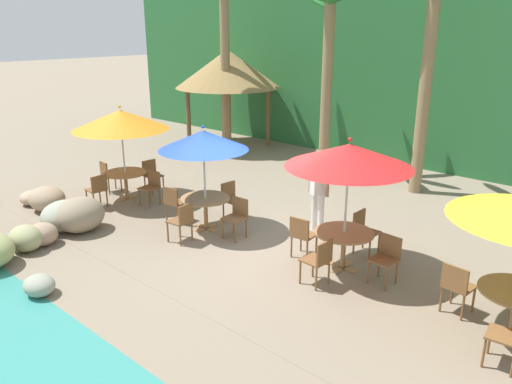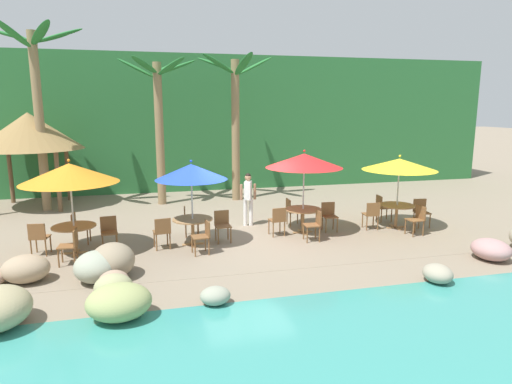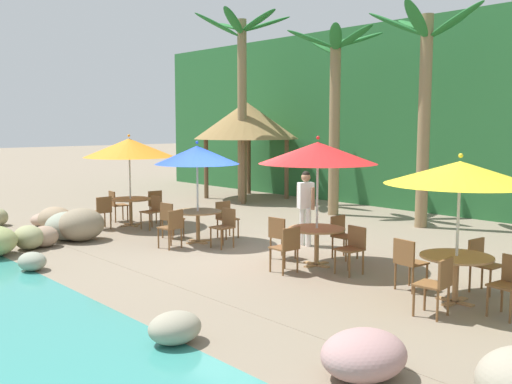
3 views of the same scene
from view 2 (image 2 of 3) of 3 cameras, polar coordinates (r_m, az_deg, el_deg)
ground_plane at (r=12.78m, az=-1.32°, el=-6.12°), size 120.00×120.00×0.00m
terrace_deck at (r=12.78m, az=-1.32°, el=-6.10°), size 18.00×5.20×0.01m
foliage_backdrop at (r=21.11m, az=-6.78°, el=8.84°), size 28.00×2.40×6.00m
rock_seawall at (r=9.57m, az=-5.55°, el=-10.16°), size 16.14×3.17×0.78m
umbrella_orange at (r=12.06m, az=-22.89°, el=2.25°), size 2.41×2.41×2.47m
dining_table_orange at (r=12.35m, az=-22.38°, el=-4.61°), size 1.10×1.10×0.74m
chair_orange_seaward at (r=12.46m, az=-18.42°, el=-4.69°), size 0.47×0.47×0.87m
chair_orange_inland at (r=13.20m, az=-21.95°, el=-4.07°), size 0.46×0.45×0.87m
chair_orange_left at (r=12.56m, az=-26.20°, el=-5.15°), size 0.47×0.48×0.87m
chair_orange_right at (r=11.56m, az=-22.71°, el=-6.20°), size 0.45×0.44×0.87m
umbrella_blue at (r=11.98m, az=-8.35°, el=2.59°), size 1.94×1.94×2.36m
dining_table_blue at (r=12.26m, az=-8.17°, el=-3.99°), size 1.10×1.10×0.74m
chair_blue_seaward at (r=12.51m, az=-4.35°, el=-4.08°), size 0.44×0.44×0.87m
chair_blue_inland at (r=13.11m, az=-8.68°, el=-3.48°), size 0.46×0.45×0.87m
chair_blue_left at (r=12.03m, az=-11.98°, el=-4.91°), size 0.48×0.48×0.87m
chair_blue_right at (r=11.51m, az=-6.77°, el=-5.47°), size 0.47×0.47×0.87m
umbrella_red at (r=13.07m, az=6.22°, el=4.04°), size 2.28×2.28×2.52m
dining_table_red at (r=13.35m, az=6.08°, el=-2.69°), size 1.10×1.10×0.74m
chair_red_seaward at (r=13.72m, az=9.39°, el=-2.85°), size 0.45×0.46×0.87m
chair_red_inland at (r=14.13m, az=4.59°, el=-2.33°), size 0.43×0.43×0.87m
chair_red_left at (r=12.97m, az=2.83°, el=-3.52°), size 0.46×0.46×0.87m
chair_red_right at (r=12.62m, az=7.58°, el=-4.01°), size 0.45×0.44×0.87m
umbrella_yellow at (r=14.26m, az=18.00°, el=3.40°), size 2.26×2.26×2.30m
dining_table_yellow at (r=14.50m, az=17.67°, el=-2.07°), size 1.10×1.10×0.74m
chair_yellow_seaward at (r=14.96m, az=20.48°, el=-2.25°), size 0.47×0.48×0.87m
chair_yellow_inland at (r=15.22m, az=15.91°, el=-1.76°), size 0.46×0.45×0.87m
chair_yellow_left at (r=14.10m, az=14.68°, el=-2.69°), size 0.46×0.47×0.87m
chair_yellow_right at (r=13.94m, az=20.07°, el=-3.16°), size 0.47×0.46×0.87m
palm_tree_nearest at (r=17.67m, az=-26.44°, el=11.87°), size 3.39×2.99×6.52m
palm_tree_second at (r=17.36m, az=-12.42°, el=10.60°), size 2.93×2.74×5.53m
palm_tree_third at (r=17.77m, az=-2.74°, el=10.88°), size 2.98×3.04×5.72m
palapa_hut at (r=18.42m, az=-27.22°, el=6.96°), size 3.82×3.82×3.54m
waiter_in_white at (r=14.00m, az=-1.03°, el=-0.44°), size 0.52×0.39×1.70m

